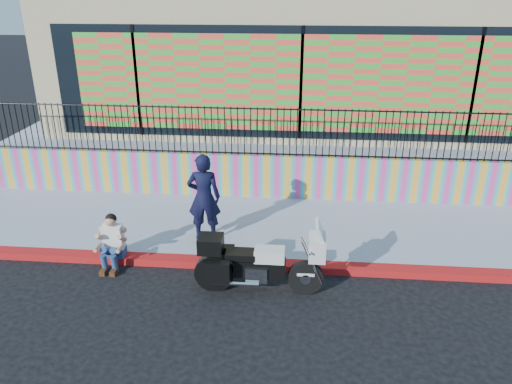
# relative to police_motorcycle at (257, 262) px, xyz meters

# --- Properties ---
(ground) EXTENTS (90.00, 90.00, 0.00)m
(ground) POSITION_rel_police_motorcycle_xyz_m (0.67, 0.77, -0.60)
(ground) COLOR black
(ground) RESTS_ON ground
(red_curb) EXTENTS (16.00, 0.30, 0.15)m
(red_curb) POSITION_rel_police_motorcycle_xyz_m (0.67, 0.77, -0.52)
(red_curb) COLOR #A00B1C
(red_curb) RESTS_ON ground
(sidewalk) EXTENTS (16.00, 3.00, 0.15)m
(sidewalk) POSITION_rel_police_motorcycle_xyz_m (0.67, 2.42, -0.52)
(sidewalk) COLOR #9199AE
(sidewalk) RESTS_ON ground
(mural_wall) EXTENTS (16.00, 0.20, 1.10)m
(mural_wall) POSITION_rel_police_motorcycle_xyz_m (0.67, 4.02, 0.10)
(mural_wall) COLOR #E43C93
(mural_wall) RESTS_ON sidewalk
(metal_fence) EXTENTS (15.80, 0.04, 1.20)m
(metal_fence) POSITION_rel_police_motorcycle_xyz_m (0.67, 4.02, 1.25)
(metal_fence) COLOR black
(metal_fence) RESTS_ON mural_wall
(elevated_platform) EXTENTS (16.00, 10.00, 1.25)m
(elevated_platform) POSITION_rel_police_motorcycle_xyz_m (0.67, 9.12, 0.03)
(elevated_platform) COLOR #9199AE
(elevated_platform) RESTS_ON ground
(storefront_building) EXTENTS (14.00, 8.06, 4.00)m
(storefront_building) POSITION_rel_police_motorcycle_xyz_m (0.67, 8.90, 2.65)
(storefront_building) COLOR tan
(storefront_building) RESTS_ON elevated_platform
(police_motorcycle) EXTENTS (2.29, 0.76, 1.42)m
(police_motorcycle) POSITION_rel_police_motorcycle_xyz_m (0.00, 0.00, 0.00)
(police_motorcycle) COLOR black
(police_motorcycle) RESTS_ON ground
(police_officer) EXTENTS (0.71, 0.49, 1.89)m
(police_officer) POSITION_rel_police_motorcycle_xyz_m (-1.25, 1.65, 0.50)
(police_officer) COLOR black
(police_officer) RESTS_ON sidewalk
(seated_man) EXTENTS (0.54, 0.71, 1.06)m
(seated_man) POSITION_rel_police_motorcycle_xyz_m (-2.90, 0.57, -0.15)
(seated_man) COLOR navy
(seated_man) RESTS_ON ground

